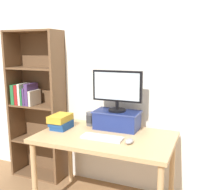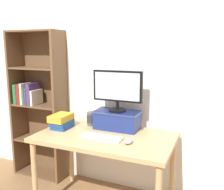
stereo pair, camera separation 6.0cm
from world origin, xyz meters
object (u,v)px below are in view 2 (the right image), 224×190
Objects in this scene: computer_monitor at (117,89)px; book_stack at (62,121)px; computer_mouse at (129,141)px; keyboard at (102,137)px; desk_speaker at (92,119)px; bookshelf_unit at (38,103)px; riser_box at (117,119)px; desk at (105,144)px.

computer_monitor is 2.11× the size of book_stack.
book_stack is (-0.75, 0.13, 0.06)m from computer_mouse.
computer_monitor is 1.33× the size of keyboard.
book_stack and desk_speaker have the same top height.
desk_speaker is (0.76, -0.10, -0.08)m from bookshelf_unit.
desk is at bearing -97.83° from riser_box.
desk_speaker reaches higher than keyboard.
book_stack is at bearing 170.47° from computer_mouse.
computer_monitor reaches higher than keyboard.
bookshelf_unit is 1.37m from computer_mouse.
computer_monitor is at bearing 86.41° from keyboard.
computer_mouse is at bearing -9.53° from book_stack.
desk_speaker is (0.23, 0.21, -0.00)m from book_stack.
desk_speaker is at bearing 179.22° from computer_monitor.
riser_box is 0.91× the size of computer_monitor.
computer_monitor is 0.44m from desk_speaker.
riser_box reaches higher than book_stack.
keyboard is 0.43m from desk_speaker.
keyboard is 0.26m from computer_mouse.
bookshelf_unit reaches higher than keyboard.
desk is at bearing 96.29° from keyboard.
computer_monitor is at bearing -90.00° from riser_box.
desk is at bearing -41.31° from desk_speaker.
computer_mouse is (0.24, -0.33, -0.08)m from riser_box.
desk_speaker is (-0.29, 0.00, -0.03)m from riser_box.
keyboard is at bearing -13.26° from book_stack.
book_stack reaches higher than computer_mouse.
computer_monitor reaches higher than book_stack.
computer_mouse is (0.24, -0.33, -0.39)m from computer_monitor.
bookshelf_unit is (-1.02, 0.33, 0.23)m from desk.
keyboard is at bearing -22.29° from bookshelf_unit.
desk_speaker reaches higher than computer_mouse.
riser_box reaches higher than desk_speaker.
computer_monitor is at bearing 21.35° from book_stack.
riser_box is at bearing -5.50° from bookshelf_unit.
desk is 0.29m from riser_box.
bookshelf_unit is 1.06m from riser_box.
desk_speaker reaches higher than desk.
desk is 2.51× the size of computer_monitor.
bookshelf_unit is at bearing 174.42° from computer_monitor.
bookshelf_unit reaches higher than desk_speaker.
desk is 0.51m from book_stack.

